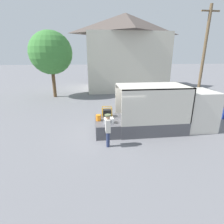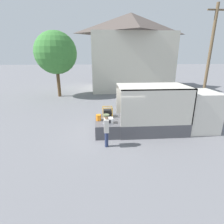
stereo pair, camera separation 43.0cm
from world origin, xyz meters
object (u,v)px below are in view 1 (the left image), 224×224
(microwave, at_px, (109,121))
(orange_bucket, at_px, (98,118))
(worker_person, at_px, (108,127))
(utility_pole, at_px, (204,53))
(portable_generator, at_px, (107,113))
(street_tree, at_px, (51,53))
(box_truck, at_px, (174,114))

(microwave, bearing_deg, orange_bucket, 139.33)
(worker_person, xyz_separation_m, utility_pole, (10.48, 9.00, 3.57))
(portable_generator, relative_size, street_tree, 0.09)
(portable_generator, bearing_deg, microwave, -91.11)
(worker_person, height_order, street_tree, street_tree)
(orange_bucket, distance_m, street_tree, 11.71)
(portable_generator, height_order, worker_person, worker_person)
(box_truck, height_order, worker_person, box_truck)
(box_truck, bearing_deg, utility_pole, 49.59)
(street_tree, bearing_deg, worker_person, -68.11)
(box_truck, distance_m, utility_pole, 10.11)
(microwave, height_order, utility_pole, utility_pole)
(orange_bucket, relative_size, utility_pole, 0.04)
(worker_person, bearing_deg, utility_pole, 40.65)
(microwave, relative_size, worker_person, 0.31)
(microwave, distance_m, portable_generator, 1.09)
(portable_generator, distance_m, orange_bucket, 0.84)
(microwave, relative_size, portable_generator, 0.83)
(box_truck, xyz_separation_m, orange_bucket, (-4.76, -0.05, -0.02))
(worker_person, bearing_deg, portable_generator, 85.30)
(box_truck, distance_m, portable_generator, 4.21)
(portable_generator, xyz_separation_m, street_tree, (-5.00, 9.58, 3.68))
(orange_bucket, bearing_deg, utility_pole, 33.64)
(portable_generator, distance_m, worker_person, 2.38)
(microwave, height_order, street_tree, street_tree)
(microwave, bearing_deg, worker_person, -97.72)
(portable_generator, relative_size, orange_bucket, 1.82)
(box_truck, xyz_separation_m, worker_person, (-4.37, -1.82, 0.10))
(utility_pole, xyz_separation_m, street_tree, (-15.28, 2.96, 0.06))
(box_truck, bearing_deg, orange_bucket, -179.37)
(microwave, height_order, worker_person, worker_person)
(box_truck, xyz_separation_m, street_tree, (-9.17, 10.13, 3.72))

